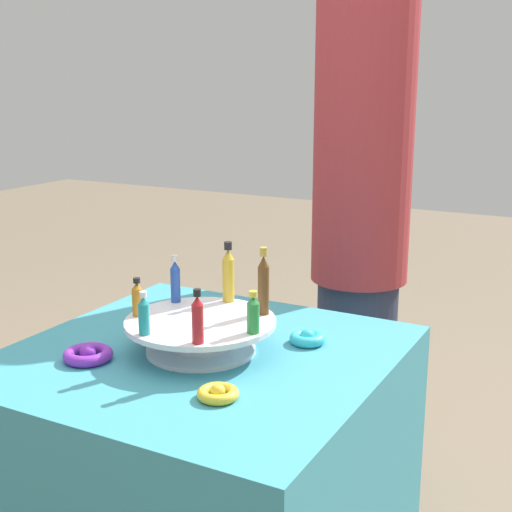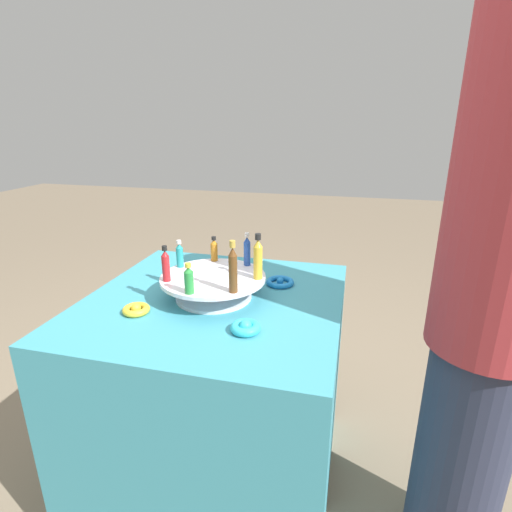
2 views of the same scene
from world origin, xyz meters
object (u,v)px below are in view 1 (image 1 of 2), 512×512
Objects in this scene: bottle_green at (253,314)px; bottle_teal at (144,315)px; bottle_gold at (228,274)px; person_figure at (360,232)px; ribbon_bow_purple at (88,354)px; ribbon_bow_gold at (218,393)px; bottle_brown at (263,284)px; bottle_red at (198,318)px; ribbon_bow_blue at (189,313)px; ribbon_bow_teal at (307,338)px; bottle_blue at (175,281)px; display_stand at (201,332)px; bottle_amber at (137,298)px.

bottle_teal is at bearing 120.82° from bottle_green.
person_figure is at bearing -8.59° from bottle_gold.
ribbon_bow_gold is (-0.03, -0.34, -0.00)m from ribbon_bow_purple.
bottle_green is at bearing -162.03° from bottle_brown.
bottle_red is 0.40m from ribbon_bow_blue.
bottle_gold is 1.49× the size of ribbon_bow_blue.
bottle_red is at bearing 158.03° from ribbon_bow_teal.
bottle_blue is 1.07× the size of ribbon_bow_purple.
ribbon_bow_purple and ribbon_bow_teal have the same top height.
bottle_teal is at bearing 159.39° from display_stand.
ribbon_bow_blue is (0.11, 0.04, -0.12)m from bottle_blue.
bottle_gold is 1.35× the size of ribbon_bow_purple.
bottle_green reaches higher than ribbon_bow_purple.
ribbon_bow_purple is 0.49m from ribbon_bow_teal.
bottle_green reaches higher than ribbon_bow_blue.
bottle_amber is 0.22m from bottle_red.
ribbon_bow_blue is at bearing 73.15° from bottle_gold.
bottle_teal reaches higher than ribbon_bow_purple.
ribbon_bow_blue is at bearing 36.70° from bottle_red.
bottle_amber is at bearing 146.54° from bottle_gold.
bottle_amber reaches higher than ribbon_bow_gold.
bottle_gold is at bearing 43.68° from bottle_green.
bottle_blue is (-0.06, 0.11, -0.01)m from bottle_gold.
bottle_brown is 0.67m from person_figure.
ribbon_bow_blue is at bearing 19.35° from bottle_blue.
bottle_gold is 1.27× the size of bottle_blue.
bottle_gold reaches higher than bottle_green.
bottle_green is at bearing -97.75° from display_stand.
display_stand is 0.16m from bottle_blue.
display_stand is 3.83× the size of bottle_amber.
bottle_brown reaches higher than ribbon_bow_teal.
ribbon_bow_teal is (0.29, -0.24, -0.10)m from bottle_teal.
ribbon_bow_gold is 0.97× the size of ribbon_bow_teal.
bottle_teal is 0.39m from ribbon_bow_teal.
bottle_green is at bearing -33.46° from bottle_red.
person_figure reaches higher than bottle_amber.
bottle_teal is 0.17m from ribbon_bow_purple.
person_figure is (0.89, -0.01, 0.01)m from bottle_red.
bottle_gold reaches higher than ribbon_bow_blue.
person_figure is (0.67, 0.02, -0.01)m from bottle_brown.
bottle_amber is 0.28m from bottle_brown.
display_stand is 2.17× the size of bottle_brown.
display_stand is at bearing 30.82° from bottle_red.
ribbon_bow_blue is at bearing -4.86° from ribbon_bow_purple.
ribbon_bow_blue is (0.34, -0.03, -0.00)m from ribbon_bow_purple.
bottle_blue is 0.07× the size of person_figure.
bottle_brown reaches higher than bottle_gold.
ribbon_bow_blue is at bearing 40.14° from display_stand.
bottle_brown is 1.58× the size of ribbon_bow_blue.
bottle_gold reaches higher than bottle_red.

